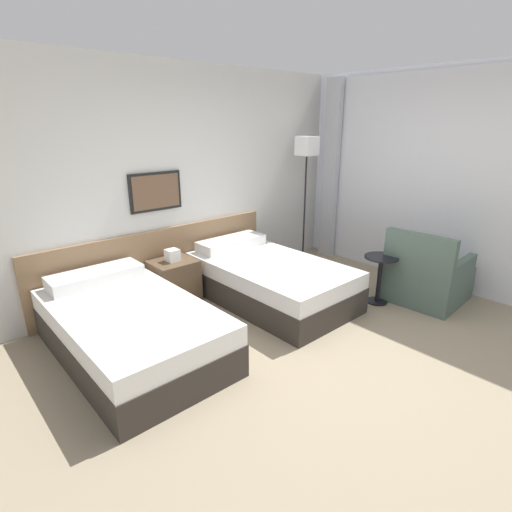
{
  "coord_description": "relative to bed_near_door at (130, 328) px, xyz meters",
  "views": [
    {
      "loc": [
        -2.68,
        -1.9,
        2.05
      ],
      "look_at": [
        0.11,
        1.21,
        0.63
      ],
      "focal_mm": 28.0,
      "sensor_mm": 36.0,
      "label": 1
    }
  ],
  "objects": [
    {
      "name": "side_table",
      "position": [
        2.66,
        -0.92,
        0.14
      ],
      "size": [
        0.38,
        0.38,
        0.57
      ],
      "color": "black",
      "rests_on": "ground_plane"
    },
    {
      "name": "bed_near_window",
      "position": [
        1.76,
        0.0,
        0.0
      ],
      "size": [
        1.14,
        1.95,
        0.61
      ],
      "color": "#332D28",
      "rests_on": "ground_plane"
    },
    {
      "name": "wall_headboard",
      "position": [
        1.34,
        1.02,
        1.04
      ],
      "size": [
        10.0,
        0.1,
        2.7
      ],
      "color": "silver",
      "rests_on": "ground_plane"
    },
    {
      "name": "armchair",
      "position": [
        3.14,
        -1.26,
        0.02
      ],
      "size": [
        0.88,
        0.82,
        0.89
      ],
      "rotation": [
        0.0,
        0.0,
        1.62
      ],
      "color": "#4C6056",
      "rests_on": "ground_plane"
    },
    {
      "name": "ground_plane",
      "position": [
        1.37,
        -1.28,
        -0.25
      ],
      "size": [
        16.0,
        16.0,
        0.0
      ],
      "primitive_type": "plane",
      "color": "gray"
    },
    {
      "name": "bed_near_door",
      "position": [
        0.0,
        0.0,
        0.0
      ],
      "size": [
        1.14,
        1.95,
        0.61
      ],
      "color": "#332D28",
      "rests_on": "ground_plane"
    },
    {
      "name": "wall_window",
      "position": [
        3.77,
        -1.28,
        1.09
      ],
      "size": [
        0.21,
        4.78,
        2.7
      ],
      "color": "white",
      "rests_on": "ground_plane"
    },
    {
      "name": "floor_lamp",
      "position": [
        3.04,
        0.6,
        1.32
      ],
      "size": [
        0.25,
        0.25,
        1.85
      ],
      "color": "black",
      "rests_on": "ground_plane"
    },
    {
      "name": "nightstand",
      "position": [
        0.88,
        0.7,
        0.01
      ],
      "size": [
        0.5,
        0.44,
        0.65
      ],
      "color": "brown",
      "rests_on": "ground_plane"
    }
  ]
}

